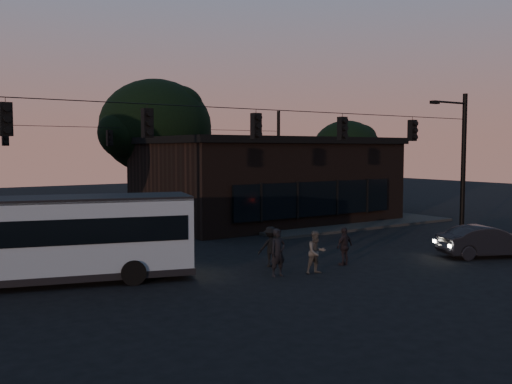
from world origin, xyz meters
TOP-DOWN VIEW (x-y plane):
  - ground at (0.00, 0.00)m, footprint 120.00×120.00m
  - sidewalk_far_right at (12.00, 14.00)m, footprint 14.00×10.00m
  - building at (9.00, 15.97)m, footprint 15.40×10.41m
  - tree_behind at (4.00, 22.00)m, footprint 7.60×7.60m
  - tree_right at (18.00, 18.00)m, footprint 5.20×5.20m
  - signal_rig_near at (0.00, 4.00)m, footprint 26.24×0.30m
  - signal_rig_far at (0.00, 20.00)m, footprint 26.24×0.30m
  - bus at (-7.77, 6.10)m, footprint 10.94×5.41m
  - car at (9.56, 0.26)m, footprint 4.35×3.00m
  - pedestrian_a at (-0.15, 2.35)m, footprint 0.65×0.43m
  - pedestrian_b at (1.31, 1.92)m, footprint 0.86×0.72m
  - pedestrian_c at (3.27, 2.47)m, footprint 0.95×0.51m
  - pedestrian_d at (0.65, 3.92)m, footprint 1.14×0.81m

SIDE VIEW (x-z plane):
  - ground at x=0.00m, z-range 0.00..0.00m
  - sidewalk_far_right at x=12.00m, z-range 0.00..0.15m
  - car at x=9.56m, z-range 0.00..1.36m
  - pedestrian_c at x=3.27m, z-range 0.00..1.54m
  - pedestrian_d at x=0.65m, z-range 0.00..1.60m
  - pedestrian_b at x=1.31m, z-range 0.00..1.62m
  - pedestrian_a at x=-0.15m, z-range 0.00..1.76m
  - bus at x=-7.77m, z-range 0.18..3.19m
  - building at x=9.00m, z-range 0.01..5.41m
  - signal_rig_far at x=0.00m, z-range 0.45..7.95m
  - signal_rig_near at x=0.00m, z-range 0.70..8.20m
  - tree_right at x=18.00m, z-range 1.20..8.06m
  - tree_behind at x=4.00m, z-range 1.48..10.91m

